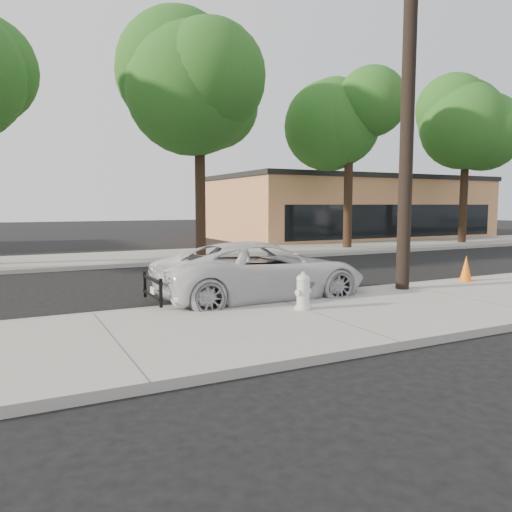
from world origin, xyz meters
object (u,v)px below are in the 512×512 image
traffic_cone (466,269)px  utility_pole (408,108)px  fire_hydrant (303,292)px  police_cruiser (262,271)px

traffic_cone → utility_pole: bearing=-175.5°
utility_pole → fire_hydrant: size_ratio=12.25×
fire_hydrant → traffic_cone: (6.19, 1.20, -0.00)m
police_cruiser → traffic_cone: size_ratio=7.12×
fire_hydrant → traffic_cone: size_ratio=1.01×
fire_hydrant → traffic_cone: bearing=-5.7°
utility_pole → traffic_cone: utility_pole is taller
utility_pole → police_cruiser: bearing=166.0°
fire_hydrant → police_cruiser: bearing=72.8°
police_cruiser → traffic_cone: 6.22m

